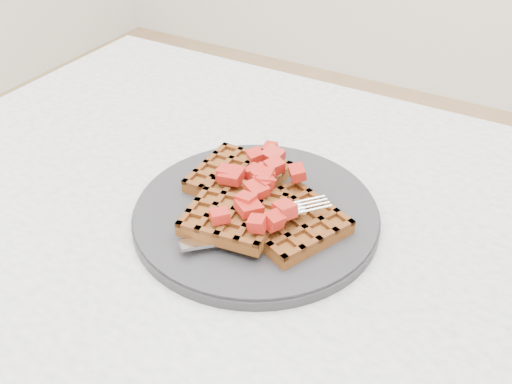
# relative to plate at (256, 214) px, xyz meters

# --- Properties ---
(table) EXTENTS (1.20, 0.80, 0.75)m
(table) POSITION_rel_plate_xyz_m (0.08, -0.02, -0.12)
(table) COLOR silver
(table) RESTS_ON ground
(plate) EXTENTS (0.29, 0.29, 0.02)m
(plate) POSITION_rel_plate_xyz_m (0.00, 0.00, 0.00)
(plate) COLOR #252528
(plate) RESTS_ON table
(waffles) EXTENTS (0.21, 0.18, 0.03)m
(waffles) POSITION_rel_plate_xyz_m (0.00, -0.00, 0.02)
(waffles) COLOR brown
(waffles) RESTS_ON plate
(strawberry_pile) EXTENTS (0.15, 0.15, 0.02)m
(strawberry_pile) POSITION_rel_plate_xyz_m (-0.00, -0.00, 0.05)
(strawberry_pile) COLOR maroon
(strawberry_pile) RESTS_ON waffles
(fork) EXTENTS (0.14, 0.15, 0.02)m
(fork) POSITION_rel_plate_xyz_m (0.03, -0.03, 0.02)
(fork) COLOR silver
(fork) RESTS_ON plate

